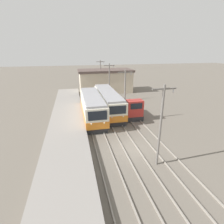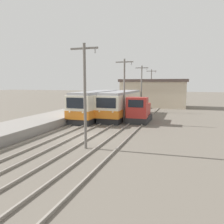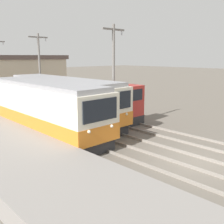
{
  "view_description": "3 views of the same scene",
  "coord_description": "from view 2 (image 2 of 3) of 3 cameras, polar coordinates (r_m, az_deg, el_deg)",
  "views": [
    {
      "loc": [
        -5.14,
        -14.99,
        9.8
      ],
      "look_at": [
        -0.32,
        6.35,
        1.87
      ],
      "focal_mm": 28.0,
      "sensor_mm": 36.0,
      "label": 1
    },
    {
      "loc": [
        8.24,
        -16.65,
        4.63
      ],
      "look_at": [
        0.73,
        5.83,
        1.43
      ],
      "focal_mm": 35.0,
      "sensor_mm": 36.0,
      "label": 2
    },
    {
      "loc": [
        -11.11,
        -5.85,
        5.14
      ],
      "look_at": [
        0.38,
        6.07,
        1.6
      ],
      "focal_mm": 42.0,
      "sensor_mm": 36.0,
      "label": 3
    }
  ],
  "objects": [
    {
      "name": "track_right",
      "position": [
        17.98,
        1.6,
        -7.01
      ],
      "size": [
        1.54,
        60.0,
        0.14
      ],
      "color": "gray",
      "rests_on": "ground"
    },
    {
      "name": "station_building",
      "position": [
        43.08,
        10.83,
        4.93
      ],
      "size": [
        12.6,
        6.3,
        5.26
      ],
      "color": "beige",
      "rests_on": "ground"
    },
    {
      "name": "track_center",
      "position": [
        19.04,
        -7.13,
        -6.23
      ],
      "size": [
        1.54,
        60.0,
        0.14
      ],
      "color": "gray",
      "rests_on": "ground"
    },
    {
      "name": "commuter_train_center",
      "position": [
        29.45,
        2.54,
        1.83
      ],
      "size": [
        2.84,
        12.49,
        3.49
      ],
      "color": "#28282B",
      "rests_on": "ground"
    },
    {
      "name": "catenary_mast_far",
      "position": [
        34.83,
        7.71,
        6.5
      ],
      "size": [
        2.0,
        0.2,
        7.26
      ],
      "color": "slate",
      "rests_on": "ground"
    },
    {
      "name": "catenary_mast_distant",
      "position": [
        44.96,
        10.19,
        6.71
      ],
      "size": [
        2.0,
        0.2,
        7.26
      ],
      "color": "slate",
      "rests_on": "ground"
    },
    {
      "name": "shunting_locomotive",
      "position": [
        25.98,
        7.13,
        0.06
      ],
      "size": [
        2.4,
        4.54,
        3.0
      ],
      "color": "#28282B",
      "rests_on": "ground"
    },
    {
      "name": "commuter_train_left",
      "position": [
        28.38,
        -4.09,
        1.64
      ],
      "size": [
        2.84,
        11.31,
        3.54
      ],
      "color": "#28282B",
      "rests_on": "ground"
    },
    {
      "name": "ground_plane",
      "position": [
        19.14,
        -7.67,
        -6.38
      ],
      "size": [
        200.0,
        200.0,
        0.0
      ],
      "primitive_type": "plane",
      "color": "#665E54"
    },
    {
      "name": "platform_left",
      "position": [
        22.47,
        -22.19,
        -3.69
      ],
      "size": [
        4.5,
        54.0,
        0.85
      ],
      "primitive_type": "cube",
      "color": "gray",
      "rests_on": "ground"
    },
    {
      "name": "track_left",
      "position": [
        20.38,
        -14.28,
        -5.49
      ],
      "size": [
        1.54,
        60.0,
        0.14
      ],
      "color": "gray",
      "rests_on": "ground"
    },
    {
      "name": "catenary_mast_mid",
      "position": [
        24.82,
        3.23,
        6.11
      ],
      "size": [
        2.0,
        0.2,
        7.26
      ],
      "color": "slate",
      "rests_on": "ground"
    },
    {
      "name": "catenary_mast_near",
      "position": [
        15.16,
        -7.08,
        5.05
      ],
      "size": [
        2.0,
        0.2,
        7.26
      ],
      "color": "slate",
      "rests_on": "ground"
    }
  ]
}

